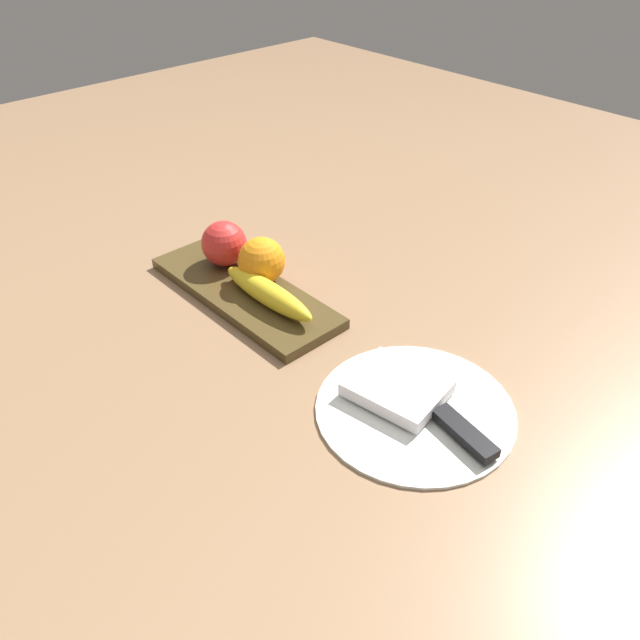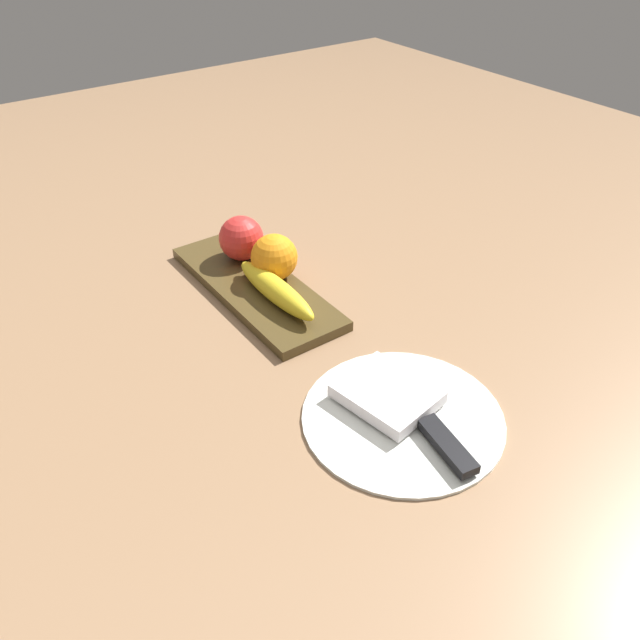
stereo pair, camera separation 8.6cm
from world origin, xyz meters
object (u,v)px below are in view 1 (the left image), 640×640
(knife, at_px, (455,425))
(apple, at_px, (223,244))
(dinner_plate, at_px, (415,408))
(banana, at_px, (268,293))
(fruit_tray, at_px, (244,292))
(orange_near_apple, at_px, (262,261))
(folded_napkin, at_px, (397,388))

(knife, bearing_deg, apple, 8.33)
(apple, bearing_deg, dinner_plate, 177.36)
(apple, distance_m, dinner_plate, 0.42)
(banana, xyz_separation_m, knife, (-0.34, -0.00, -0.02))
(banana, bearing_deg, fruit_tray, -0.24)
(fruit_tray, relative_size, orange_near_apple, 4.68)
(orange_near_apple, relative_size, dinner_plate, 0.30)
(folded_napkin, relative_size, knife, 0.62)
(apple, relative_size, dinner_plate, 0.30)
(orange_near_apple, distance_m, dinner_plate, 0.34)
(knife, bearing_deg, banana, 10.71)
(orange_near_apple, height_order, dinner_plate, orange_near_apple)
(dinner_plate, xyz_separation_m, knife, (-0.06, -0.00, 0.01))
(folded_napkin, bearing_deg, fruit_tray, 0.00)
(folded_napkin, bearing_deg, banana, -0.23)
(dinner_plate, bearing_deg, folded_napkin, 0.00)
(knife, bearing_deg, fruit_tray, 10.77)
(fruit_tray, bearing_deg, folded_napkin, -180.00)
(banana, bearing_deg, apple, -8.98)
(apple, distance_m, banana, 0.14)
(banana, height_order, folded_napkin, banana)
(apple, distance_m, orange_near_apple, 0.08)
(banana, xyz_separation_m, orange_near_apple, (0.05, -0.03, 0.02))
(apple, bearing_deg, banana, 172.26)
(dinner_plate, relative_size, knife, 1.35)
(banana, height_order, orange_near_apple, orange_near_apple)
(banana, relative_size, knife, 1.02)
(banana, distance_m, folded_napkin, 0.25)
(fruit_tray, xyz_separation_m, dinner_plate, (-0.34, -0.00, -0.00))
(fruit_tray, relative_size, apple, 4.68)
(apple, xyz_separation_m, knife, (-0.47, 0.01, -0.04))
(apple, distance_m, folded_napkin, 0.39)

